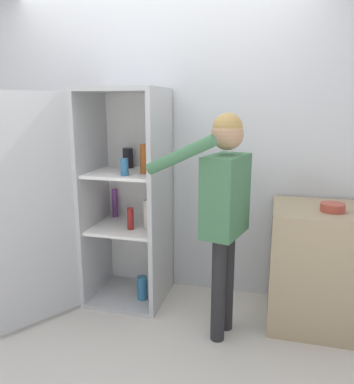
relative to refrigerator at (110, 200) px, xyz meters
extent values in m
plane|color=beige|center=(0.30, -0.56, -0.87)|extent=(12.00, 12.00, 0.00)
cube|color=silver|center=(0.30, 0.42, 0.41)|extent=(7.00, 0.06, 2.55)
cube|color=#B7BABC|center=(0.11, 0.08, -0.85)|extent=(0.62, 0.59, 0.04)
cube|color=#B7BABC|center=(0.11, 0.08, 0.86)|extent=(0.62, 0.59, 0.04)
cube|color=white|center=(0.11, 0.36, 0.00)|extent=(0.62, 0.03, 1.67)
cube|color=#B7BABC|center=(-0.18, 0.08, 0.00)|extent=(0.04, 0.59, 1.67)
cube|color=#B7BABC|center=(0.41, 0.08, 0.00)|extent=(0.04, 0.59, 1.67)
cube|color=white|center=(0.11, 0.08, -0.24)|extent=(0.55, 0.52, 0.02)
cube|color=white|center=(0.11, 0.08, 0.21)|extent=(0.55, 0.52, 0.02)
cube|color=#B7BABC|center=(-0.38, -0.47, 0.00)|extent=(0.37, 0.55, 1.67)
cylinder|color=beige|center=(0.30, 0.05, -0.11)|extent=(0.09, 0.09, 0.24)
cylinder|color=black|center=(0.06, 0.25, 0.31)|extent=(0.09, 0.09, 0.17)
cylinder|color=teal|center=(0.26, 0.00, -0.73)|extent=(0.08, 0.08, 0.20)
cylinder|color=maroon|center=(0.17, 0.00, -0.14)|extent=(0.05, 0.05, 0.18)
cylinder|color=#723884|center=(-0.09, 0.28, -0.10)|extent=(0.05, 0.05, 0.25)
cylinder|color=#9E4C19|center=(0.29, 0.04, 0.34)|extent=(0.08, 0.08, 0.23)
cylinder|color=teal|center=(0.17, -0.08, 0.29)|extent=(0.06, 0.06, 0.13)
cylinder|color=#262628|center=(0.94, -0.34, -0.49)|extent=(0.10, 0.10, 0.76)
cylinder|color=#262628|center=(0.97, -0.19, -0.49)|extent=(0.10, 0.10, 0.76)
cube|color=#3F724C|center=(0.95, -0.26, 0.16)|extent=(0.30, 0.42, 0.54)
sphere|color=tan|center=(0.95, -0.26, 0.56)|extent=(0.21, 0.21, 0.21)
sphere|color=#AD894C|center=(0.95, -0.26, 0.60)|extent=(0.19, 0.19, 0.19)
cylinder|color=#3F724C|center=(0.68, -0.41, 0.44)|extent=(0.49, 0.20, 0.28)
cylinder|color=#3F724C|center=(1.01, -0.06, 0.13)|extent=(0.08, 0.08, 0.51)
cube|color=tan|center=(1.60, 0.07, -0.42)|extent=(0.66, 0.61, 0.90)
cylinder|color=#B24738|center=(1.66, -0.01, 0.06)|extent=(0.16, 0.16, 0.06)
camera|label=1|loc=(1.25, -2.67, 0.75)|focal=35.00mm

